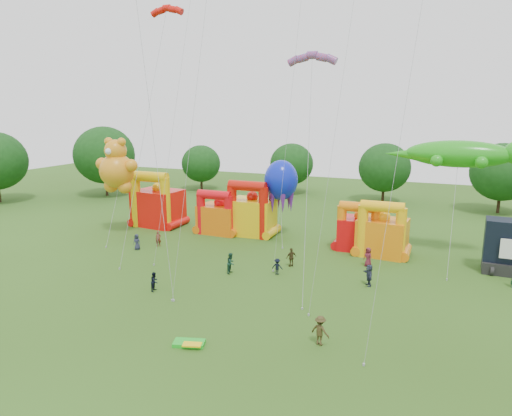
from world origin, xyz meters
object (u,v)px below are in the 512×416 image
at_px(spectator_4, 291,257).
at_px(bouncy_castle_0, 157,205).
at_px(spectator_0, 137,242).
at_px(gecko_kite, 457,169).
at_px(bouncy_castle_2, 251,214).
at_px(teddy_bear_kite, 115,189).
at_px(octopus_kite, 281,197).

bearing_deg(spectator_4, bouncy_castle_0, -71.13).
xyz_separation_m(bouncy_castle_0, spectator_0, (3.98, -9.74, -1.88)).
bearing_deg(bouncy_castle_0, gecko_kite, 0.31).
bearing_deg(bouncy_castle_2, gecko_kite, -1.07).
distance_m(bouncy_castle_2, spectator_4, 12.31).
xyz_separation_m(bouncy_castle_2, spectator_4, (8.04, -9.18, -1.64)).
bearing_deg(spectator_0, spectator_4, -0.16).
distance_m(teddy_bear_kite, spectator_0, 8.09).
xyz_separation_m(octopus_kite, spectator_0, (-12.82, -10.41, -4.02)).
bearing_deg(bouncy_castle_2, teddy_bear_kite, -154.79).
height_order(octopus_kite, spectator_4, octopus_kite).
bearing_deg(spectator_4, octopus_kite, -114.04).
relative_size(gecko_kite, spectator_4, 7.20).
distance_m(bouncy_castle_0, spectator_4, 22.85).
distance_m(teddy_bear_kite, octopus_kite, 19.50).
xyz_separation_m(gecko_kite, spectator_4, (-14.16, -8.77, -8.20)).
relative_size(gecko_kite, octopus_kite, 1.44).
height_order(bouncy_castle_2, octopus_kite, octopus_kite).
relative_size(teddy_bear_kite, octopus_kite, 1.28).
height_order(bouncy_castle_0, gecko_kite, gecko_kite).
bearing_deg(octopus_kite, gecko_kite, -1.46).
xyz_separation_m(bouncy_castle_0, spectator_4, (21.10, -8.58, -1.82)).
xyz_separation_m(bouncy_castle_2, octopus_kite, (3.73, 0.06, 2.32)).
bearing_deg(gecko_kite, teddy_bear_kite, -170.09).
height_order(gecko_kite, spectator_0, gecko_kite).
bearing_deg(bouncy_castle_0, octopus_kite, 2.26).
bearing_deg(teddy_bear_kite, spectator_4, -5.97).
distance_m(bouncy_castle_0, teddy_bear_kite, 7.05).
distance_m(gecko_kite, spectator_0, 33.84).
bearing_deg(spectator_0, teddy_bear_kite, 142.86).
bearing_deg(teddy_bear_kite, gecko_kite, 9.91).
height_order(teddy_bear_kite, spectator_4, teddy_bear_kite).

